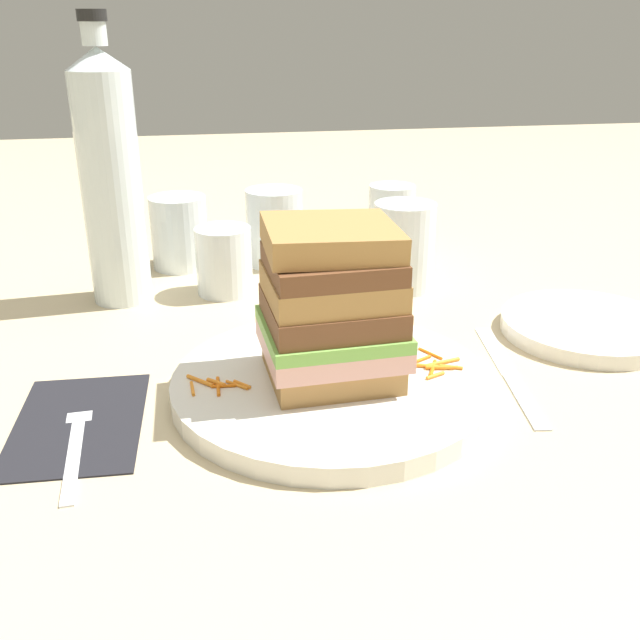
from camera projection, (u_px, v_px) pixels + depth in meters
ground_plane at (332, 396)px, 0.62m from camera, size 3.00×3.00×0.00m
main_plate at (326, 385)px, 0.62m from camera, size 0.28×0.28×0.02m
sandwich at (326, 306)px, 0.59m from camera, size 0.12×0.11×0.13m
carrot_shred_0 at (223, 384)px, 0.60m from camera, size 0.02×0.00×0.00m
carrot_shred_1 at (192, 388)px, 0.59m from camera, size 0.00×0.02×0.00m
carrot_shred_2 at (216, 382)px, 0.60m from camera, size 0.02×0.02×0.00m
carrot_shred_3 at (200, 381)px, 0.61m from camera, size 0.02×0.02×0.00m
carrot_shred_4 at (242, 384)px, 0.60m from camera, size 0.01×0.02×0.00m
carrot_shred_5 at (218, 387)px, 0.60m from camera, size 0.00×0.03×0.00m
carrot_shred_6 at (237, 387)px, 0.60m from camera, size 0.02×0.02×0.00m
carrot_shred_7 at (450, 365)px, 0.63m from camera, size 0.02×0.01×0.00m
carrot_shred_8 at (411, 363)px, 0.64m from camera, size 0.00×0.02×0.00m
carrot_shred_9 at (443, 362)px, 0.64m from camera, size 0.03×0.01×0.00m
carrot_shred_10 at (446, 368)px, 0.63m from camera, size 0.02×0.00×0.00m
carrot_shred_11 at (435, 375)px, 0.61m from camera, size 0.02×0.01×0.00m
carrot_shred_12 at (433, 369)px, 0.63m from camera, size 0.02×0.03×0.00m
carrot_shred_13 at (417, 361)px, 0.64m from camera, size 0.03×0.02×0.00m
carrot_shred_14 at (430, 353)px, 0.66m from camera, size 0.02×0.03×0.00m
carrot_shred_15 at (440, 368)px, 0.63m from camera, size 0.03×0.01×0.00m
carrot_shred_16 at (428, 366)px, 0.63m from camera, size 0.02×0.01×0.00m
napkin_dark at (79, 422)px, 0.58m from camera, size 0.11×0.16×0.00m
fork at (76, 433)px, 0.56m from camera, size 0.02×0.17×0.00m
knife at (511, 375)px, 0.65m from camera, size 0.04×0.20×0.00m
juice_glass at (403, 250)px, 0.85m from camera, size 0.07×0.07×0.10m
water_bottle at (110, 178)px, 0.78m from camera, size 0.07×0.07×0.31m
empty_tumbler_0 at (224, 261)px, 0.84m from camera, size 0.07×0.07×0.08m
empty_tumbler_1 at (275, 227)px, 0.93m from camera, size 0.07×0.07×0.10m
empty_tumbler_2 at (179, 232)px, 0.92m from camera, size 0.07×0.07×0.09m
empty_tumbler_3 at (391, 221)px, 0.97m from camera, size 0.06×0.06×0.10m
side_plate at (587, 326)px, 0.74m from camera, size 0.18×0.18×0.02m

